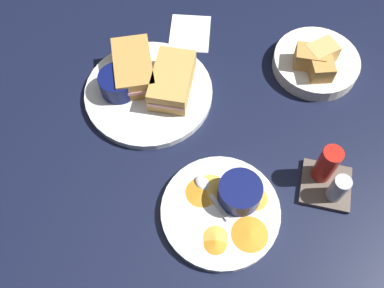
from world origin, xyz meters
TOP-DOWN VIEW (x-y plane):
  - ground_plane at (0.00, 0.00)cm, footprint 110.00×110.00cm
  - plate_sandwich_main at (-2.48, -8.79)cm, footprint 26.27×26.27cm
  - sandwich_half_near at (-4.26, -4.12)cm, footprint 13.59×8.24cm
  - sandwich_half_far at (-5.63, -12.66)cm, footprint 14.94×12.06cm
  - ramekin_dark_sauce at (-1.27, -14.57)cm, footprint 7.55×7.55cm
  - spoon_by_dark_ramekin at (-1.48, -8.74)cm, footprint 2.31×9.90cm
  - plate_chips_companion at (19.48, 10.65)cm, footprint 21.15×21.15cm
  - ramekin_light_gravy at (16.31, 13.29)cm, footprint 7.69×7.69cm
  - spoon_by_gravy_ramekin at (16.24, 7.36)cm, footprint 7.98×8.07cm
  - plantain_chip_scatter at (19.75, 11.49)cm, footprint 15.58×18.19cm
  - bread_basket_rear at (-17.04, 23.92)cm, footprint 18.10×18.10cm
  - condiment_caddy at (9.66, 28.27)cm, footprint 9.00×9.00cm
  - paper_napkin_folded at (-21.03, -4.41)cm, footprint 12.22×10.54cm

SIDE VIEW (x-z plane):
  - ground_plane at x=0.00cm, z-range -3.00..0.00cm
  - paper_napkin_folded at x=-21.03cm, z-range 0.00..0.40cm
  - plate_sandwich_main at x=-2.48cm, z-range 0.00..1.60cm
  - plate_chips_companion at x=19.48cm, z-range 0.00..1.60cm
  - plantain_chip_scatter at x=19.75cm, z-range 1.60..2.20cm
  - spoon_by_dark_ramekin at x=-1.48cm, z-range 1.56..2.36cm
  - spoon_by_gravy_ramekin at x=16.24cm, z-range 1.56..2.36cm
  - bread_basket_rear at x=-17.04cm, z-range -1.17..5.82cm
  - condiment_caddy at x=9.66cm, z-range -1.34..8.16cm
  - ramekin_light_gravy at x=16.31cm, z-range 1.75..5.83cm
  - ramekin_dark_sauce at x=-1.27cm, z-range 1.75..6.10cm
  - sandwich_half_near at x=-4.26cm, z-range 1.60..6.40cm
  - sandwich_half_far at x=-5.63cm, z-range 1.60..6.40cm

